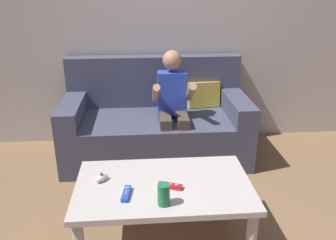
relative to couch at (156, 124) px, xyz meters
The scene contains 8 objects.
wall_back 1.05m from the couch, 58.06° to the left, with size 4.14×0.05×2.50m, color beige.
couch is the anchor object (origin of this frame).
person_seated_on_couch 0.35m from the couch, 54.52° to the right, with size 0.35×0.43×1.00m.
coffee_table 1.23m from the couch, 90.76° to the right, with size 1.03×0.62×0.43m.
game_remote_red_near_edge 1.28m from the couch, 89.13° to the right, with size 0.14×0.08×0.03m.
nunchuk_white 1.23m from the couch, 107.95° to the right, with size 0.09×0.10×0.05m.
game_remote_blue_far_corner 1.36m from the couch, 99.77° to the right, with size 0.06×0.14×0.03m.
soda_can 1.44m from the couch, 91.15° to the right, with size 0.07×0.07×0.12m, color #1E7F47.
Camera 1 is at (-0.37, -1.47, 1.53)m, focal length 37.15 mm.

